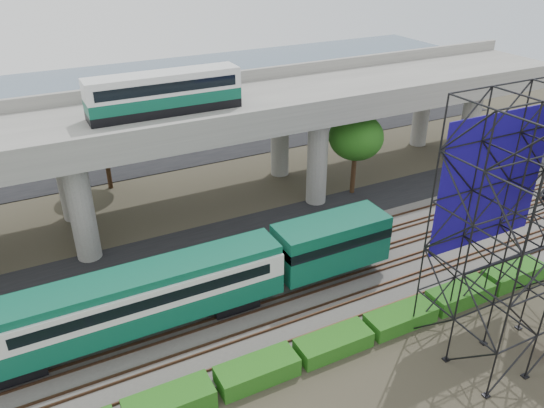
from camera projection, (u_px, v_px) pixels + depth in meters
ground at (284, 313)px, 34.47m from camera, size 140.00×140.00×0.00m
ballast_bed at (270, 295)px, 36.00m from camera, size 90.00×12.00×0.20m
service_road at (222, 238)px, 42.72m from camera, size 90.00×5.00×0.08m
parking_lot at (145, 143)px, 61.22m from camera, size 90.00×18.00×0.08m
harbor_water at (105, 95)px, 78.55m from camera, size 140.00×40.00×0.03m
rail_tracks at (270, 293)px, 35.92m from camera, size 90.00×9.52×0.16m
commuter_train at (164, 291)px, 31.82m from camera, size 29.30×3.06×4.30m
overpass at (190, 121)px, 43.18m from camera, size 80.00×12.00×12.40m
scaffold_tower at (528, 231)px, 29.11m from camera, size 9.36×6.36×15.00m
hedge_strip at (334, 342)px, 31.23m from camera, size 34.60×1.80×1.20m
trees at (139, 160)px, 42.72m from camera, size 40.94×16.94×7.69m
parked_cars at (155, 138)px, 61.05m from camera, size 36.48×9.27×1.27m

